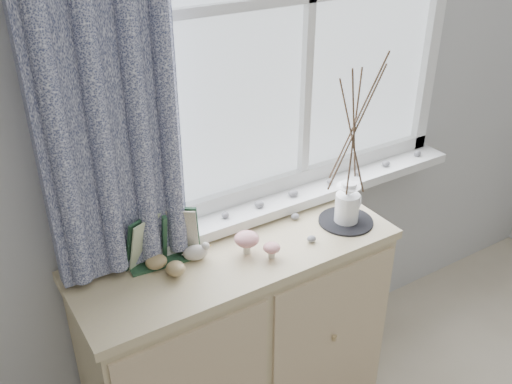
% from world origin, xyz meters
% --- Properties ---
extents(sideboard, '(1.20, 0.45, 0.85)m').
position_xyz_m(sideboard, '(-0.15, 1.75, 0.43)').
color(sideboard, tan).
rests_on(sideboard, ground).
extents(botanical_book, '(0.31, 0.16, 0.21)m').
position_xyz_m(botanical_book, '(-0.39, 1.81, 0.95)').
color(botanical_book, '#1F422A').
rests_on(botanical_book, sideboard).
extents(toadstool_cluster, '(0.14, 0.15, 0.08)m').
position_xyz_m(toadstool_cluster, '(-0.11, 1.71, 0.90)').
color(toadstool_cluster, silver).
rests_on(toadstool_cluster, sideboard).
extents(wooden_eggs, '(0.10, 0.12, 0.08)m').
position_xyz_m(wooden_eggs, '(-0.42, 1.77, 0.88)').
color(wooden_eggs, tan).
rests_on(wooden_eggs, sideboard).
extents(songbird_figurine, '(0.13, 0.09, 0.06)m').
position_xyz_m(songbird_figurine, '(-0.30, 1.79, 0.88)').
color(songbird_figurine, beige).
rests_on(songbird_figurine, sideboard).
extents(crocheted_doily, '(0.21, 0.21, 0.01)m').
position_xyz_m(crocheted_doily, '(0.31, 1.69, 0.85)').
color(crocheted_doily, black).
rests_on(crocheted_doily, sideboard).
extents(twig_pitcher, '(0.33, 0.33, 0.70)m').
position_xyz_m(twig_pitcher, '(0.31, 1.69, 1.25)').
color(twig_pitcher, white).
rests_on(twig_pitcher, crocheted_doily).
extents(sideboard_pebbles, '(0.25, 0.19, 0.02)m').
position_xyz_m(sideboard_pebbles, '(0.20, 1.72, 0.86)').
color(sideboard_pebbles, gray).
rests_on(sideboard_pebbles, sideboard).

